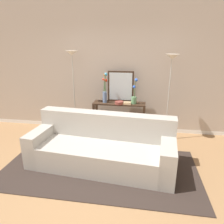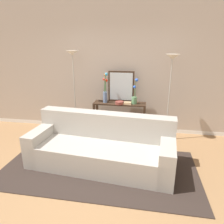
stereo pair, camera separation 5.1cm
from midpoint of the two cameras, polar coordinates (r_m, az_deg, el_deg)
name	(u,v)px [view 2 (the right image)]	position (r m, az deg, el deg)	size (l,w,h in m)	color
ground_plane	(90,188)	(3.35, -5.70, -20.04)	(16.00, 16.00, 0.02)	#9E754C
back_wall	(115,67)	(4.97, 1.00, 12.27)	(12.00, 0.15, 3.08)	white
area_rug	(99,168)	(3.73, -3.09, -15.16)	(3.31, 1.66, 0.01)	#332823
couch	(101,148)	(3.71, -2.52, -9.85)	(2.55, 1.14, 0.88)	#ADA89E
console_table	(120,113)	(4.77, 2.38, -0.35)	(1.18, 0.34, 0.79)	#382619
floor_lamp_left	(73,70)	(4.70, -10.27, 11.27)	(0.28, 0.28, 1.92)	#B7B2A8
floor_lamp_right	(171,74)	(4.46, 16.22, 9.89)	(0.28, 0.28, 1.86)	#B7B2A8
wall_mirror	(121,86)	(4.75, 2.83, 7.01)	(0.59, 0.02, 0.69)	#382619
vase_tall_flowers	(105,91)	(4.66, -1.52, 5.90)	(0.13, 0.11, 0.67)	#6B84AD
vase_short_flowers	(135,96)	(4.60, 6.55, 4.47)	(0.13, 0.13, 0.57)	#669E6B
fruit_bowl	(119,103)	(4.59, 2.38, 2.59)	(0.19, 0.19, 0.06)	brown
book_stack	(127,103)	(4.60, 4.58, 2.43)	(0.19, 0.16, 0.04)	tan
book_row_under_console	(105,131)	(5.00, -1.72, -5.31)	(0.25, 0.18, 0.13)	#1E7075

